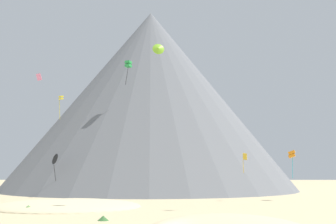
{
  "coord_description": "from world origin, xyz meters",
  "views": [
    {
      "loc": [
        0.92,
        -31.06,
        4.76
      ],
      "look_at": [
        -0.28,
        45.36,
        15.58
      ],
      "focal_mm": 44.71,
      "sensor_mm": 36.0,
      "label": 1
    }
  ],
  "objects_px": {
    "bush_far_left": "(28,209)",
    "bush_far_right": "(103,218)",
    "kite_yellow_mid": "(61,99)",
    "kite_gold_low": "(245,159)",
    "kite_pink_mid": "(39,77)",
    "kite_lime_mid": "(158,49)",
    "kite_indigo_low": "(234,161)",
    "rock_massif": "(150,104)",
    "kite_black_low": "(56,159)",
    "kite_orange_low": "(292,154)",
    "kite_green_high": "(128,64)"
  },
  "relations": [
    {
      "from": "bush_far_left",
      "to": "kite_black_low",
      "type": "xyz_separation_m",
      "value": [
        -5.14,
        28.51,
        6.51
      ]
    },
    {
      "from": "kite_lime_mid",
      "to": "kite_green_high",
      "type": "relative_size",
      "value": 0.31
    },
    {
      "from": "kite_black_low",
      "to": "kite_indigo_low",
      "type": "bearing_deg",
      "value": -112.49
    },
    {
      "from": "kite_yellow_mid",
      "to": "bush_far_left",
      "type": "bearing_deg",
      "value": 128.54
    },
    {
      "from": "bush_far_left",
      "to": "kite_gold_low",
      "type": "xyz_separation_m",
      "value": [
        28.71,
        19.69,
        6.4
      ]
    },
    {
      "from": "bush_far_right",
      "to": "bush_far_left",
      "type": "xyz_separation_m",
      "value": [
        -10.22,
        8.38,
        0.16
      ]
    },
    {
      "from": "bush_far_left",
      "to": "bush_far_right",
      "type": "bearing_deg",
      "value": -39.33
    },
    {
      "from": "rock_massif",
      "to": "bush_far_right",
      "type": "bearing_deg",
      "value": -90.32
    },
    {
      "from": "kite_pink_mid",
      "to": "kite_black_low",
      "type": "distance_m",
      "value": 17.97
    },
    {
      "from": "bush_far_left",
      "to": "kite_orange_low",
      "type": "xyz_separation_m",
      "value": [
        36.74,
        20.56,
        7.11
      ]
    },
    {
      "from": "rock_massif",
      "to": "kite_black_low",
      "type": "height_order",
      "value": "rock_massif"
    },
    {
      "from": "kite_green_high",
      "to": "bush_far_right",
      "type": "bearing_deg",
      "value": 118.71
    },
    {
      "from": "kite_yellow_mid",
      "to": "kite_gold_low",
      "type": "relative_size",
      "value": 1.58
    },
    {
      "from": "kite_indigo_low",
      "to": "kite_green_high",
      "type": "distance_m",
      "value": 30.65
    },
    {
      "from": "kite_gold_low",
      "to": "kite_lime_mid",
      "type": "xyz_separation_m",
      "value": [
        -13.58,
        -18.05,
        13.39
      ]
    },
    {
      "from": "kite_indigo_low",
      "to": "kite_orange_low",
      "type": "xyz_separation_m",
      "value": [
        6.89,
        -19.05,
        0.64
      ]
    },
    {
      "from": "kite_indigo_low",
      "to": "kite_gold_low",
      "type": "distance_m",
      "value": 19.95
    },
    {
      "from": "kite_indigo_low",
      "to": "kite_black_low",
      "type": "xyz_separation_m",
      "value": [
        -34.99,
        -11.1,
        0.04
      ]
    },
    {
      "from": "bush_far_right",
      "to": "kite_lime_mid",
      "type": "distance_m",
      "value": 22.86
    },
    {
      "from": "kite_orange_low",
      "to": "bush_far_right",
      "type": "bearing_deg",
      "value": 157.3
    },
    {
      "from": "rock_massif",
      "to": "kite_indigo_low",
      "type": "xyz_separation_m",
      "value": [
        19.25,
        -19.93,
        -15.48
      ]
    },
    {
      "from": "rock_massif",
      "to": "kite_yellow_mid",
      "type": "xyz_separation_m",
      "value": [
        -17.97,
        -20.81,
        -2.07
      ]
    },
    {
      "from": "rock_massif",
      "to": "kite_orange_low",
      "type": "xyz_separation_m",
      "value": [
        26.13,
        -38.98,
        -14.84
      ]
    },
    {
      "from": "kite_green_high",
      "to": "kite_indigo_low",
      "type": "bearing_deg",
      "value": -149.46
    },
    {
      "from": "kite_orange_low",
      "to": "kite_green_high",
      "type": "bearing_deg",
      "value": 80.05
    },
    {
      "from": "bush_far_left",
      "to": "kite_green_high",
      "type": "relative_size",
      "value": 0.42
    },
    {
      "from": "kite_indigo_low",
      "to": "kite_lime_mid",
      "type": "relative_size",
      "value": 2.33
    },
    {
      "from": "kite_pink_mid",
      "to": "kite_black_low",
      "type": "bearing_deg",
      "value": 16.61
    },
    {
      "from": "bush_far_right",
      "to": "kite_black_low",
      "type": "distance_m",
      "value": 40.51
    },
    {
      "from": "kite_yellow_mid",
      "to": "bush_far_right",
      "type": "bearing_deg",
      "value": 138.25
    },
    {
      "from": "kite_indigo_low",
      "to": "kite_orange_low",
      "type": "height_order",
      "value": "kite_orange_low"
    },
    {
      "from": "bush_far_right",
      "to": "kite_black_low",
      "type": "bearing_deg",
      "value": 112.61
    },
    {
      "from": "bush_far_right",
      "to": "kite_gold_low",
      "type": "bearing_deg",
      "value": 56.62
    },
    {
      "from": "kite_pink_mid",
      "to": "kite_lime_mid",
      "type": "relative_size",
      "value": 0.93
    },
    {
      "from": "rock_massif",
      "to": "kite_black_low",
      "type": "xyz_separation_m",
      "value": [
        -15.74,
        -31.03,
        -15.44
      ]
    },
    {
      "from": "bush_far_right",
      "to": "kite_indigo_low",
      "type": "height_order",
      "value": "kite_indigo_low"
    },
    {
      "from": "bush_far_left",
      "to": "kite_black_low",
      "type": "relative_size",
      "value": 0.39
    },
    {
      "from": "kite_yellow_mid",
      "to": "kite_lime_mid",
      "type": "bearing_deg",
      "value": 149.02
    },
    {
      "from": "kite_black_low",
      "to": "kite_green_high",
      "type": "xyz_separation_m",
      "value": [
        12.39,
        8.91,
        20.56
      ]
    },
    {
      "from": "bush_far_right",
      "to": "kite_orange_low",
      "type": "xyz_separation_m",
      "value": [
        26.51,
        28.94,
        7.27
      ]
    },
    {
      "from": "kite_pink_mid",
      "to": "kite_green_high",
      "type": "distance_m",
      "value": 18.6
    },
    {
      "from": "bush_far_right",
      "to": "kite_black_low",
      "type": "height_order",
      "value": "kite_black_low"
    },
    {
      "from": "kite_orange_low",
      "to": "kite_gold_low",
      "type": "bearing_deg",
      "value": 116.0
    },
    {
      "from": "bush_far_right",
      "to": "rock_massif",
      "type": "bearing_deg",
      "value": 89.68
    },
    {
      "from": "bush_far_left",
      "to": "kite_indigo_low",
      "type": "distance_m",
      "value": 50.02
    },
    {
      "from": "kite_orange_low",
      "to": "kite_pink_mid",
      "type": "bearing_deg",
      "value": 95.5
    },
    {
      "from": "kite_black_low",
      "to": "kite_lime_mid",
      "type": "xyz_separation_m",
      "value": [
        20.27,
        -26.87,
        13.29
      ]
    },
    {
      "from": "kite_indigo_low",
      "to": "kite_pink_mid",
      "type": "xyz_separation_m",
      "value": [
        -40.14,
        -7.07,
        16.77
      ]
    },
    {
      "from": "rock_massif",
      "to": "kite_orange_low",
      "type": "bearing_deg",
      "value": -56.16
    },
    {
      "from": "bush_far_right",
      "to": "kite_orange_low",
      "type": "distance_m",
      "value": 39.91
    }
  ]
}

